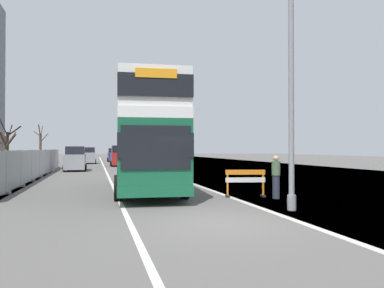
{
  "coord_description": "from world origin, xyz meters",
  "views": [
    {
      "loc": [
        -3.1,
        -9.6,
        2.0
      ],
      "look_at": [
        0.78,
        5.55,
        2.2
      ],
      "focal_mm": 35.24,
      "sensor_mm": 36.0,
      "label": 1
    }
  ],
  "objects_px": {
    "lamppost_foreground": "(291,77)",
    "car_far_side": "(114,155)",
    "car_receding_mid": "(119,157)",
    "pedestrian_at_kerb": "(276,177)",
    "car_oncoming_near": "(75,159)",
    "car_receding_far": "(88,156)",
    "double_decker_bus": "(147,136)",
    "roadworks_barrier": "(245,180)"
  },
  "relations": [
    {
      "from": "pedestrian_at_kerb",
      "to": "car_far_side",
      "type": "bearing_deg",
      "value": 95.25
    },
    {
      "from": "lamppost_foreground",
      "to": "car_receding_mid",
      "type": "height_order",
      "value": "lamppost_foreground"
    },
    {
      "from": "lamppost_foreground",
      "to": "car_receding_far",
      "type": "height_order",
      "value": "lamppost_foreground"
    },
    {
      "from": "car_receding_mid",
      "to": "car_far_side",
      "type": "relative_size",
      "value": 0.89
    },
    {
      "from": "car_receding_far",
      "to": "car_far_side",
      "type": "bearing_deg",
      "value": 63.51
    },
    {
      "from": "roadworks_barrier",
      "to": "car_far_side",
      "type": "xyz_separation_m",
      "value": [
        -3.28,
        45.7,
        0.28
      ]
    },
    {
      "from": "double_decker_bus",
      "to": "car_receding_far",
      "type": "xyz_separation_m",
      "value": [
        -3.36,
        34.94,
        -1.57
      ]
    },
    {
      "from": "car_receding_far",
      "to": "car_receding_mid",
      "type": "bearing_deg",
      "value": -67.06
    },
    {
      "from": "car_oncoming_near",
      "to": "car_receding_far",
      "type": "relative_size",
      "value": 1.13
    },
    {
      "from": "lamppost_foreground",
      "to": "roadworks_barrier",
      "type": "distance_m",
      "value": 5.08
    },
    {
      "from": "car_far_side",
      "to": "car_receding_mid",
      "type": "bearing_deg",
      "value": -90.53
    },
    {
      "from": "roadworks_barrier",
      "to": "car_oncoming_near",
      "type": "relative_size",
      "value": 0.38
    },
    {
      "from": "car_receding_far",
      "to": "car_far_side",
      "type": "relative_size",
      "value": 0.87
    },
    {
      "from": "car_receding_mid",
      "to": "pedestrian_at_kerb",
      "type": "distance_m",
      "value": 30.8
    },
    {
      "from": "car_far_side",
      "to": "pedestrian_at_kerb",
      "type": "bearing_deg",
      "value": -84.75
    },
    {
      "from": "car_receding_mid",
      "to": "car_far_side",
      "type": "bearing_deg",
      "value": 89.47
    },
    {
      "from": "car_receding_mid",
      "to": "pedestrian_at_kerb",
      "type": "height_order",
      "value": "car_receding_mid"
    },
    {
      "from": "car_oncoming_near",
      "to": "car_receding_far",
      "type": "bearing_deg",
      "value": 87.25
    },
    {
      "from": "car_receding_mid",
      "to": "pedestrian_at_kerb",
      "type": "xyz_separation_m",
      "value": [
        4.42,
        -30.48,
        -0.24
      ]
    },
    {
      "from": "lamppost_foreground",
      "to": "roadworks_barrier",
      "type": "xyz_separation_m",
      "value": [
        -0.15,
        3.54,
        -3.65
      ]
    },
    {
      "from": "roadworks_barrier",
      "to": "pedestrian_at_kerb",
      "type": "distance_m",
      "value": 1.28
    },
    {
      "from": "lamppost_foreground",
      "to": "car_far_side",
      "type": "relative_size",
      "value": 2.03
    },
    {
      "from": "double_decker_bus",
      "to": "roadworks_barrier",
      "type": "bearing_deg",
      "value": -41.6
    },
    {
      "from": "car_receding_far",
      "to": "pedestrian_at_kerb",
      "type": "relative_size",
      "value": 2.29
    },
    {
      "from": "lamppost_foreground",
      "to": "car_receding_mid",
      "type": "bearing_deg",
      "value": 96.15
    },
    {
      "from": "roadworks_barrier",
      "to": "car_receding_far",
      "type": "xyz_separation_m",
      "value": [
        -7.02,
        38.19,
        0.33
      ]
    },
    {
      "from": "car_oncoming_near",
      "to": "car_receding_far",
      "type": "height_order",
      "value": "car_oncoming_near"
    },
    {
      "from": "pedestrian_at_kerb",
      "to": "car_oncoming_near",
      "type": "bearing_deg",
      "value": 111.73
    },
    {
      "from": "car_oncoming_near",
      "to": "car_receding_far",
      "type": "xyz_separation_m",
      "value": [
        0.81,
        16.84,
        -0.0
      ]
    },
    {
      "from": "pedestrian_at_kerb",
      "to": "roadworks_barrier",
      "type": "bearing_deg",
      "value": 141.52
    },
    {
      "from": "double_decker_bus",
      "to": "car_far_side",
      "type": "xyz_separation_m",
      "value": [
        0.39,
        42.45,
        -1.62
      ]
    },
    {
      "from": "lamppost_foreground",
      "to": "pedestrian_at_kerb",
      "type": "relative_size",
      "value": 5.32
    },
    {
      "from": "double_decker_bus",
      "to": "pedestrian_at_kerb",
      "type": "bearing_deg",
      "value": -40.96
    },
    {
      "from": "car_receding_mid",
      "to": "car_far_side",
      "type": "xyz_separation_m",
      "value": [
        0.15,
        16.01,
        -0.12
      ]
    },
    {
      "from": "double_decker_bus",
      "to": "car_receding_far",
      "type": "bearing_deg",
      "value": 95.49
    },
    {
      "from": "car_receding_mid",
      "to": "car_receding_far",
      "type": "xyz_separation_m",
      "value": [
        -3.6,
        8.5,
        -0.07
      ]
    },
    {
      "from": "lamppost_foreground",
      "to": "car_oncoming_near",
      "type": "relative_size",
      "value": 2.07
    },
    {
      "from": "car_receding_far",
      "to": "car_far_side",
      "type": "height_order",
      "value": "car_receding_far"
    },
    {
      "from": "roadworks_barrier",
      "to": "car_oncoming_near",
      "type": "height_order",
      "value": "car_oncoming_near"
    },
    {
      "from": "lamppost_foreground",
      "to": "car_far_side",
      "type": "distance_m",
      "value": 49.47
    },
    {
      "from": "lamppost_foreground",
      "to": "pedestrian_at_kerb",
      "type": "distance_m",
      "value": 4.52
    },
    {
      "from": "double_decker_bus",
      "to": "pedestrian_at_kerb",
      "type": "xyz_separation_m",
      "value": [
        4.66,
        -4.04,
        -1.74
      ]
    }
  ]
}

